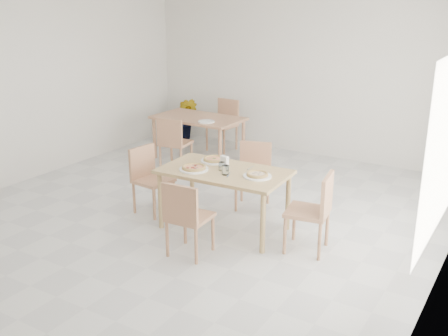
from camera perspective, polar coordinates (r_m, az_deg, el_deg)
The scene contains 21 objects.
main_table at distance 6.22m, azimuth 0.00°, elevation -0.97°, with size 1.54×0.92×0.75m.
chair_south at distance 5.62m, azimuth -4.18°, elevation -5.03°, with size 0.45×0.45×0.86m.
chair_north at distance 7.00m, azimuth 3.26°, elevation -0.23°, with size 0.54×0.54×0.87m.
chair_west at distance 6.88m, azimuth -8.19°, elevation -0.72°, with size 0.47×0.47×0.87m.
chair_east at distance 5.80m, azimuth 9.92°, elevation -4.23°, with size 0.51×0.51×0.91m.
plate_margherita at distance 6.53m, azimuth -1.08°, elevation 0.80°, with size 0.34×0.34×0.02m, color white.
plate_mushroom at distance 5.98m, azimuth 3.65°, elevation -0.89°, with size 0.33×0.33×0.02m, color white.
plate_pepperoni at distance 6.22m, azimuth -3.30°, elevation -0.13°, with size 0.35×0.35×0.02m, color white.
pizza_margherita at distance 6.52m, azimuth -1.08°, elevation 0.99°, with size 0.29×0.29×0.03m.
pizza_mushroom at distance 5.97m, azimuth 3.65°, elevation -0.68°, with size 0.30×0.30×0.03m.
pizza_pepperoni at distance 6.21m, azimuth -3.31°, elevation 0.08°, with size 0.29×0.29×0.03m.
tumbler_a at distance 6.03m, azimuth 0.17°, elevation -0.23°, with size 0.08×0.08×0.11m, color white.
tumbler_b at distance 6.19m, azimuth -0.26°, elevation 0.20°, with size 0.07×0.07×0.10m, color white.
napkin_holder at distance 6.31m, azimuth 0.06°, elevation 0.71°, with size 0.13×0.09×0.13m.
fork_a at distance 6.27m, azimuth 2.88°, elevation -0.02°, with size 0.01×0.18×0.01m, color silver.
fork_b at distance 6.04m, azimuth 0.51°, elevation -0.73°, with size 0.02×0.20×0.01m, color silver.
second_table at distance 9.00m, azimuth -2.82°, elevation 5.06°, with size 1.53×0.90×0.75m.
chair_back_s at distance 8.42m, azimuth -5.56°, elevation 3.02°, with size 0.50×0.50×0.89m.
chair_back_n at distance 9.63m, azimuth 0.06°, elevation 5.14°, with size 0.49×0.49×0.92m.
plate_empty at distance 8.59m, azimuth -1.93°, elevation 5.07°, with size 0.27×0.27×0.02m, color white.
potted_plant at distance 10.37m, azimuth -4.20°, elevation 5.37°, with size 0.46×0.37×0.83m, color #277021.
Camera 1 is at (3.63, -5.04, 2.71)m, focal length 42.00 mm.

